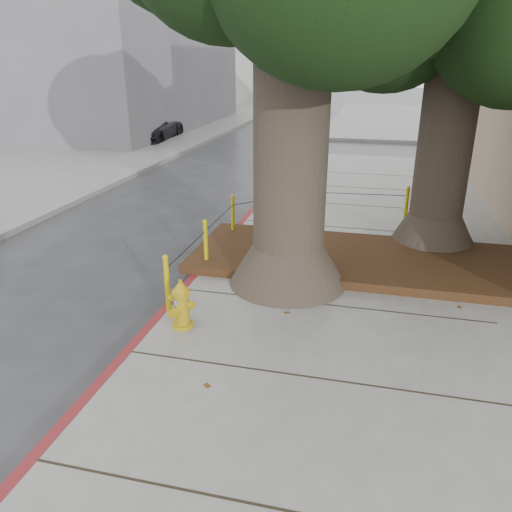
% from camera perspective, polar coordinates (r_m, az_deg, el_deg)
% --- Properties ---
extents(ground, '(140.00, 140.00, 0.00)m').
position_cam_1_polar(ground, '(6.53, 1.84, -14.15)').
color(ground, '#28282B').
rests_on(ground, ground).
extents(sidewalk_far, '(16.00, 20.00, 0.15)m').
position_cam_1_polar(sidewalk_far, '(35.73, 22.32, 14.14)').
color(sidewalk_far, slate).
rests_on(sidewalk_far, ground).
extents(curb_red, '(0.14, 26.00, 0.16)m').
position_cam_1_polar(curb_red, '(9.08, -7.26, -2.86)').
color(curb_red, maroon).
rests_on(curb_red, ground).
extents(planter_bed, '(6.40, 2.60, 0.16)m').
position_cam_1_polar(planter_bed, '(9.77, 11.83, -0.35)').
color(planter_bed, black).
rests_on(planter_bed, sidewalk_main).
extents(building_far_grey, '(12.00, 16.00, 12.00)m').
position_cam_1_polar(building_far_grey, '(31.65, -18.53, 24.66)').
color(building_far_grey, slate).
rests_on(building_far_grey, ground).
extents(building_far_white, '(12.00, 18.00, 15.00)m').
position_cam_1_polar(building_far_white, '(53.46, -6.69, 25.53)').
color(building_far_white, silver).
rests_on(building_far_white, ground).
extents(bollard_ring, '(3.79, 5.39, 0.95)m').
position_cam_1_polar(bollard_ring, '(10.26, 2.24, 3.74)').
color(bollard_ring, '#CAB70B').
rests_on(bollard_ring, sidewalk_main).
extents(fire_hydrant, '(0.41, 0.41, 0.75)m').
position_cam_1_polar(fire_hydrant, '(7.30, -8.52, -5.49)').
color(fire_hydrant, gold).
rests_on(fire_hydrant, sidewalk_main).
extents(car_silver, '(3.77, 1.73, 1.25)m').
position_cam_1_polar(car_silver, '(24.62, 23.38, 12.53)').
color(car_silver, '#B7B8BD').
rests_on(car_silver, ground).
extents(car_dark, '(2.12, 4.74, 1.35)m').
position_cam_1_polar(car_dark, '(25.76, -11.61, 14.27)').
color(car_dark, black).
rests_on(car_dark, ground).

